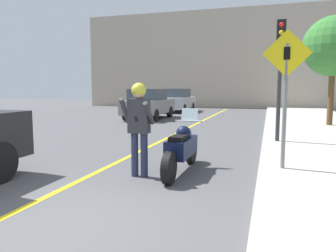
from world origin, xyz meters
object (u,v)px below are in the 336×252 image
object	(u,v)px
crossing_sign	(286,86)
traffic_light	(280,58)
street_tree	(334,47)
person_biker	(139,119)
parked_car_silver	(177,100)
motorcycle	(182,148)
parked_car_grey	(149,104)

from	to	relation	value
crossing_sign	traffic_light	xyz separation A→B (m)	(-0.03, 3.51, 0.85)
crossing_sign	street_tree	world-z (taller)	street_tree
person_biker	traffic_light	size ratio (longest dim) A/B	0.52
crossing_sign	traffic_light	bearing A→B (deg)	90.49
traffic_light	parked_car_silver	size ratio (longest dim) A/B	0.85
motorcycle	traffic_light	size ratio (longest dim) A/B	0.67
motorcycle	traffic_light	distance (m)	4.83
street_tree	parked_car_grey	world-z (taller)	street_tree
person_biker	street_tree	xyz separation A→B (m)	(4.90, 9.68, 2.33)
traffic_light	parked_car_silver	bearing A→B (deg)	117.83
person_biker	street_tree	distance (m)	11.10
traffic_light	street_tree	bearing A→B (deg)	66.75
street_tree	parked_car_silver	bearing A→B (deg)	140.23
motorcycle	street_tree	xyz separation A→B (m)	(4.20, 9.11, 2.97)
street_tree	parked_car_grey	size ratio (longest dim) A/B	1.10
motorcycle	parked_car_grey	xyz separation A→B (m)	(-4.80, 10.86, 0.36)
parked_car_grey	crossing_sign	bearing A→B (deg)	-57.12
person_biker	crossing_sign	world-z (taller)	crossing_sign
motorcycle	person_biker	xyz separation A→B (m)	(-0.71, -0.57, 0.64)
traffic_light	parked_car_grey	world-z (taller)	traffic_light
person_biker	street_tree	size ratio (longest dim) A/B	0.40
parked_car_grey	parked_car_silver	distance (m)	5.68
crossing_sign	person_biker	bearing A→B (deg)	-160.65
crossing_sign	parked_car_grey	size ratio (longest dim) A/B	0.64
person_biker	street_tree	world-z (taller)	street_tree
crossing_sign	parked_car_silver	world-z (taller)	crossing_sign
person_biker	traffic_light	distance (m)	5.39
crossing_sign	parked_car_grey	bearing A→B (deg)	122.88
motorcycle	crossing_sign	distance (m)	2.38
crossing_sign	parked_car_silver	xyz separation A→B (m)	(-6.72, 16.17, -0.92)
motorcycle	crossing_sign	bearing A→B (deg)	10.68
person_biker	parked_car_grey	size ratio (longest dim) A/B	0.44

